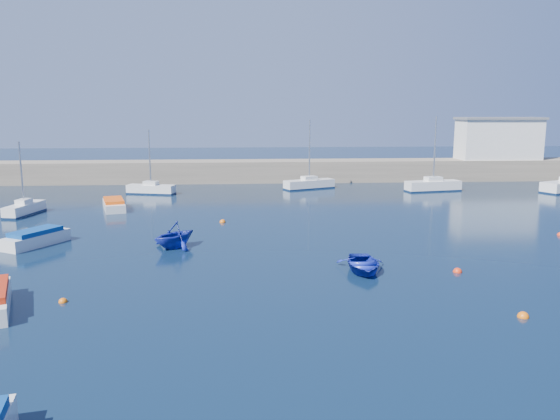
{
  "coord_description": "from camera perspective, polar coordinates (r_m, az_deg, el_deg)",
  "views": [
    {
      "loc": [
        -2.43,
        -21.68,
        8.74
      ],
      "look_at": [
        0.21,
        17.26,
        1.6
      ],
      "focal_mm": 35.0,
      "sensor_mm": 36.0,
      "label": 1
    }
  ],
  "objects": [
    {
      "name": "dinghy_center",
      "position": [
        30.55,
        8.65,
        -5.62
      ],
      "size": [
        2.92,
        3.92,
        0.78
      ],
      "primitive_type": "imported",
      "rotation": [
        0.0,
        0.0,
        -0.07
      ],
      "color": "#162398",
      "rests_on": "ground"
    },
    {
      "name": "sailboat_7",
      "position": [
        62.31,
        15.69,
        2.5
      ],
      "size": [
        6.32,
        2.81,
        8.14
      ],
      "rotation": [
        0.0,
        0.0,
        1.76
      ],
      "color": "silver",
      "rests_on": "ground"
    },
    {
      "name": "sailboat_5",
      "position": [
        59.5,
        -13.33,
        2.17
      ],
      "size": [
        5.26,
        2.67,
        6.79
      ],
      "rotation": [
        0.0,
        0.0,
        1.31
      ],
      "color": "silver",
      "rests_on": "ground"
    },
    {
      "name": "ground",
      "position": [
        23.5,
        2.38,
        -11.47
      ],
      "size": [
        220.0,
        220.0,
        0.0
      ],
      "primitive_type": "plane",
      "color": "#0B1C31",
      "rests_on": "ground"
    },
    {
      "name": "buoy_0",
      "position": [
        27.49,
        -21.72,
        -8.94
      ],
      "size": [
        0.41,
        0.41,
        0.41
      ],
      "primitive_type": "sphere",
      "color": "#DD5F0B",
      "rests_on": "ground"
    },
    {
      "name": "motorboat_2",
      "position": [
        50.94,
        -16.97,
        0.56
      ],
      "size": [
        2.97,
        5.03,
        0.98
      ],
      "rotation": [
        0.0,
        0.0,
        0.29
      ],
      "color": "silver",
      "rests_on": "ground"
    },
    {
      "name": "harbor_office",
      "position": [
        75.14,
        21.86,
        6.85
      ],
      "size": [
        10.0,
        4.0,
        5.0
      ],
      "primitive_type": "cube",
      "color": "silver",
      "rests_on": "back_wall"
    },
    {
      "name": "buoy_5",
      "position": [
        26.03,
        24.06,
        -10.19
      ],
      "size": [
        0.5,
        0.5,
        0.5
      ],
      "primitive_type": "sphere",
      "color": "#DD5F0B",
      "rests_on": "ground"
    },
    {
      "name": "buoy_4",
      "position": [
        43.57,
        27.25,
        -2.38
      ],
      "size": [
        0.47,
        0.47,
        0.47
      ],
      "primitive_type": "sphere",
      "color": "red",
      "rests_on": "ground"
    },
    {
      "name": "motorboat_1",
      "position": [
        39.21,
        -24.13,
        -2.68
      ],
      "size": [
        3.53,
        4.59,
        1.08
      ],
      "rotation": [
        0.0,
        0.0,
        -0.52
      ],
      "color": "silver",
      "rests_on": "ground"
    },
    {
      "name": "buoy_3",
      "position": [
        43.47,
        -6.01,
        -1.29
      ],
      "size": [
        0.48,
        0.48,
        0.48
      ],
      "primitive_type": "sphere",
      "color": "#DD5F0B",
      "rests_on": "ground"
    },
    {
      "name": "sailboat_6",
      "position": [
        61.85,
        3.07,
        2.76
      ],
      "size": [
        6.0,
        3.83,
        7.73
      ],
      "rotation": [
        0.0,
        0.0,
        1.98
      ],
      "color": "silver",
      "rests_on": "ground"
    },
    {
      "name": "back_wall",
      "position": [
        68.13,
        -1.82,
        4.09
      ],
      "size": [
        96.0,
        4.5,
        2.6
      ],
      "primitive_type": "cube",
      "color": "#766B5A",
      "rests_on": "ground"
    },
    {
      "name": "buoy_1",
      "position": [
        31.64,
        18.05,
        -6.19
      ],
      "size": [
        0.49,
        0.49,
        0.49
      ],
      "primitive_type": "sphere",
      "color": "red",
      "rests_on": "ground"
    },
    {
      "name": "dinghy_left",
      "position": [
        35.77,
        -10.98,
        -2.56
      ],
      "size": [
        4.25,
        4.3,
        1.71
      ],
      "primitive_type": "imported",
      "rotation": [
        0.0,
        0.0,
        -0.71
      ],
      "color": "#162398",
      "rests_on": "ground"
    },
    {
      "name": "sailboat_3",
      "position": [
        51.15,
        -25.15,
        0.14
      ],
      "size": [
        2.15,
        4.73,
        6.19
      ],
      "rotation": [
        0.0,
        0.0,
        -0.2
      ],
      "color": "silver",
      "rests_on": "ground"
    }
  ]
}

